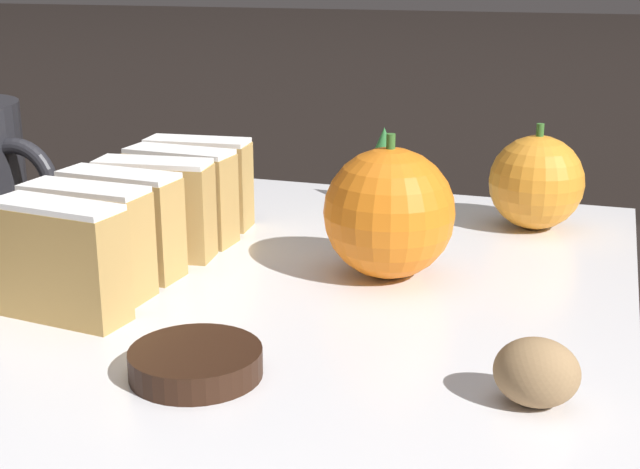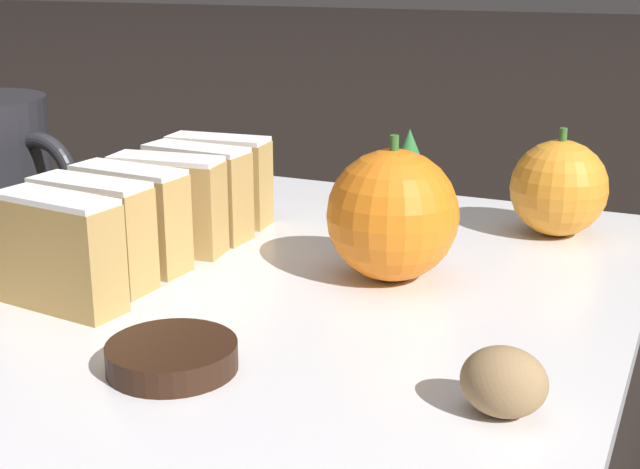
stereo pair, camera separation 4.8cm
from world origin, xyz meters
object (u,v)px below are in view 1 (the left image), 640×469
Objects in this scene: orange_far at (536,182)px; walnut at (537,372)px; chocolate_cookie at (196,362)px; orange_near at (389,213)px.

walnut is (0.02, -0.26, -0.02)m from orange_far.
walnut is at bearing 7.53° from chocolate_cookie.
orange_near reaches higher than chocolate_cookie.
walnut is at bearing -54.49° from orange_near.
orange_far is 1.22× the size of chocolate_cookie.
chocolate_cookie is (-0.12, -0.27, -0.03)m from orange_far.
orange_near is 1.16× the size of orange_far.
walnut is at bearing -84.66° from orange_far.
orange_near is 1.41× the size of chocolate_cookie.
orange_near is at bearing 125.51° from walnut.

